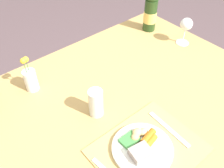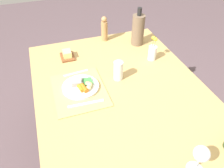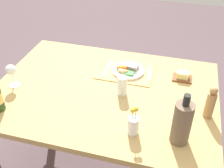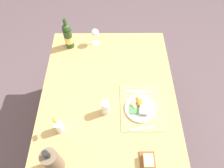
{
  "view_description": "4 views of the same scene",
  "coord_description": "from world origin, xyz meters",
  "px_view_note": "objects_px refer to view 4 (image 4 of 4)",
  "views": [
    {
      "loc": [
        -0.53,
        -0.57,
        1.59
      ],
      "look_at": [
        0.0,
        0.07,
        0.81
      ],
      "focal_mm": 40.14,
      "sensor_mm": 36.0,
      "label": 1
    },
    {
      "loc": [
        0.96,
        -0.39,
        1.68
      ],
      "look_at": [
        0.02,
        -0.07,
        0.84
      ],
      "focal_mm": 35.39,
      "sensor_mm": 36.0,
      "label": 2
    },
    {
      "loc": [
        -0.43,
        1.38,
        1.84
      ],
      "look_at": [
        -0.04,
        -0.04,
        0.77
      ],
      "focal_mm": 43.84,
      "sensor_mm": 36.0,
      "label": 3
    },
    {
      "loc": [
        -0.79,
        -0.03,
        2.12
      ],
      "look_at": [
        0.09,
        -0.03,
        0.81
      ],
      "focal_mm": 32.25,
      "sensor_mm": 36.0,
      "label": 4
    }
  ],
  "objects_px": {
    "wine_bottle": "(68,36)",
    "dining_table": "(109,103)",
    "dinner_plate": "(140,108)",
    "fork": "(142,129)",
    "knife": "(139,92)",
    "cooler_bottle": "(53,161)",
    "water_tumbler": "(105,108)",
    "flower_vase": "(59,126)",
    "wine_glass": "(95,33)",
    "butter_dish": "(148,161)"
  },
  "relations": [
    {
      "from": "knife",
      "to": "cooler_bottle",
      "type": "xyz_separation_m",
      "value": [
        -0.55,
        0.57,
        0.12
      ]
    },
    {
      "from": "fork",
      "to": "flower_vase",
      "type": "height_order",
      "value": "flower_vase"
    },
    {
      "from": "dining_table",
      "to": "fork",
      "type": "bearing_deg",
      "value": -137.62
    },
    {
      "from": "water_tumbler",
      "to": "dinner_plate",
      "type": "bearing_deg",
      "value": -85.58
    },
    {
      "from": "wine_bottle",
      "to": "water_tumbler",
      "type": "xyz_separation_m",
      "value": [
        -0.68,
        -0.34,
        -0.07
      ]
    },
    {
      "from": "water_tumbler",
      "to": "cooler_bottle",
      "type": "height_order",
      "value": "cooler_bottle"
    },
    {
      "from": "cooler_bottle",
      "to": "dining_table",
      "type": "bearing_deg",
      "value": -32.74
    },
    {
      "from": "water_tumbler",
      "to": "cooler_bottle",
      "type": "xyz_separation_m",
      "value": [
        -0.38,
        0.31,
        0.07
      ]
    },
    {
      "from": "dining_table",
      "to": "knife",
      "type": "xyz_separation_m",
      "value": [
        0.05,
        -0.24,
        0.09
      ]
    },
    {
      "from": "fork",
      "to": "butter_dish",
      "type": "height_order",
      "value": "butter_dish"
    },
    {
      "from": "dinner_plate",
      "to": "water_tumbler",
      "type": "bearing_deg",
      "value": 94.42
    },
    {
      "from": "knife",
      "to": "water_tumbler",
      "type": "bearing_deg",
      "value": 125.7
    },
    {
      "from": "dinner_plate",
      "to": "butter_dish",
      "type": "relative_size",
      "value": 1.79
    },
    {
      "from": "butter_dish",
      "to": "wine_bottle",
      "type": "distance_m",
      "value": 1.22
    },
    {
      "from": "dining_table",
      "to": "cooler_bottle",
      "type": "bearing_deg",
      "value": 147.26
    },
    {
      "from": "dining_table",
      "to": "water_tumbler",
      "type": "xyz_separation_m",
      "value": [
        -0.12,
        0.02,
        0.14
      ]
    },
    {
      "from": "dinner_plate",
      "to": "flower_vase",
      "type": "distance_m",
      "value": 0.6
    },
    {
      "from": "dinner_plate",
      "to": "cooler_bottle",
      "type": "relative_size",
      "value": 0.76
    },
    {
      "from": "knife",
      "to": "flower_vase",
      "type": "bearing_deg",
      "value": 120.8
    },
    {
      "from": "wine_bottle",
      "to": "cooler_bottle",
      "type": "distance_m",
      "value": 1.06
    },
    {
      "from": "wine_bottle",
      "to": "dining_table",
      "type": "bearing_deg",
      "value": -147.23
    },
    {
      "from": "cooler_bottle",
      "to": "wine_glass",
      "type": "height_order",
      "value": "cooler_bottle"
    },
    {
      "from": "dinner_plate",
      "to": "butter_dish",
      "type": "xyz_separation_m",
      "value": [
        -0.38,
        -0.02,
        0.0
      ]
    },
    {
      "from": "flower_vase",
      "to": "cooler_bottle",
      "type": "height_order",
      "value": "cooler_bottle"
    },
    {
      "from": "knife",
      "to": "butter_dish",
      "type": "bearing_deg",
      "value": -175.59
    },
    {
      "from": "butter_dish",
      "to": "cooler_bottle",
      "type": "relative_size",
      "value": 0.43
    },
    {
      "from": "water_tumbler",
      "to": "fork",
      "type": "bearing_deg",
      "value": -118.38
    },
    {
      "from": "wine_bottle",
      "to": "flower_vase",
      "type": "bearing_deg",
      "value": -178.53
    },
    {
      "from": "wine_bottle",
      "to": "water_tumbler",
      "type": "relative_size",
      "value": 2.34
    },
    {
      "from": "knife",
      "to": "cooler_bottle",
      "type": "relative_size",
      "value": 0.7
    },
    {
      "from": "dinner_plate",
      "to": "dining_table",
      "type": "bearing_deg",
      "value": 66.62
    },
    {
      "from": "dinner_plate",
      "to": "fork",
      "type": "height_order",
      "value": "dinner_plate"
    },
    {
      "from": "wine_bottle",
      "to": "flower_vase",
      "type": "xyz_separation_m",
      "value": [
        -0.82,
        -0.02,
        -0.06
      ]
    },
    {
      "from": "knife",
      "to": "water_tumbler",
      "type": "relative_size",
      "value": 1.63
    },
    {
      "from": "dining_table",
      "to": "knife",
      "type": "distance_m",
      "value": 0.26
    },
    {
      "from": "fork",
      "to": "flower_vase",
      "type": "xyz_separation_m",
      "value": [
        0.0,
        0.58,
        0.06
      ]
    },
    {
      "from": "butter_dish",
      "to": "water_tumbler",
      "type": "distance_m",
      "value": 0.46
    },
    {
      "from": "water_tumbler",
      "to": "dining_table",
      "type": "bearing_deg",
      "value": -9.08
    },
    {
      "from": "water_tumbler",
      "to": "wine_bottle",
      "type": "bearing_deg",
      "value": 26.54
    },
    {
      "from": "dining_table",
      "to": "flower_vase",
      "type": "distance_m",
      "value": 0.45
    },
    {
      "from": "fork",
      "to": "flower_vase",
      "type": "relative_size",
      "value": 0.92
    },
    {
      "from": "flower_vase",
      "to": "wine_glass",
      "type": "bearing_deg",
      "value": -14.11
    },
    {
      "from": "knife",
      "to": "dinner_plate",
      "type": "bearing_deg",
      "value": -179.49
    },
    {
      "from": "fork",
      "to": "wine_bottle",
      "type": "bearing_deg",
      "value": 30.11
    },
    {
      "from": "dining_table",
      "to": "cooler_bottle",
      "type": "xyz_separation_m",
      "value": [
        -0.51,
        0.33,
        0.21
      ]
    },
    {
      "from": "wine_bottle",
      "to": "fork",
      "type": "bearing_deg",
      "value": -143.89
    },
    {
      "from": "dining_table",
      "to": "wine_bottle",
      "type": "xyz_separation_m",
      "value": [
        0.56,
        0.36,
        0.21
      ]
    },
    {
      "from": "fork",
      "to": "knife",
      "type": "xyz_separation_m",
      "value": [
        0.31,
        -0.0,
        0.0
      ]
    },
    {
      "from": "fork",
      "to": "flower_vase",
      "type": "bearing_deg",
      "value": 83.97
    },
    {
      "from": "wine_glass",
      "to": "wine_bottle",
      "type": "bearing_deg",
      "value": 99.61
    }
  ]
}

